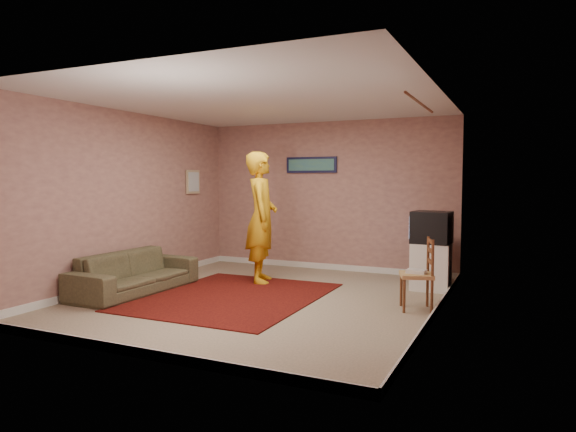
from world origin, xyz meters
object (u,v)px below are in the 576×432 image
at_px(crt_tv, 431,227).
at_px(chair_b, 417,266).
at_px(chair_a, 429,250).
at_px(sofa, 135,272).
at_px(tv_cabinet, 431,266).
at_px(person, 261,217).

relative_size(crt_tv, chair_b, 1.14).
bearing_deg(chair_a, chair_b, -94.86).
height_order(chair_b, sofa, chair_b).
xyz_separation_m(tv_cabinet, chair_b, (0.03, -1.26, 0.20)).
height_order(tv_cabinet, chair_b, chair_b).
distance_m(sofa, person, 2.02).
relative_size(chair_b, sofa, 0.25).
height_order(chair_a, sofa, chair_a).
distance_m(chair_b, person, 2.65).
xyz_separation_m(tv_cabinet, person, (-2.47, -0.54, 0.67)).
bearing_deg(chair_b, person, -124.26).
relative_size(chair_b, person, 0.25).
relative_size(tv_cabinet, person, 0.34).
bearing_deg(sofa, person, -41.64).
bearing_deg(person, tv_cabinet, -101.35).
distance_m(tv_cabinet, person, 2.62).
relative_size(tv_cabinet, chair_b, 1.36).
bearing_deg(tv_cabinet, chair_b, -88.80).
bearing_deg(chair_a, person, -166.16).
height_order(crt_tv, chair_a, crt_tv).
relative_size(chair_a, person, 0.23).
height_order(tv_cabinet, person, person).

